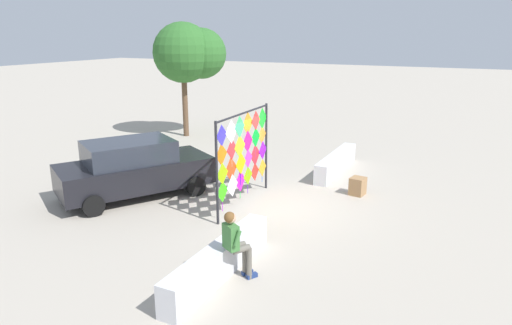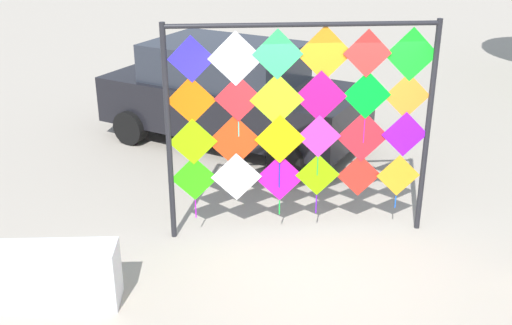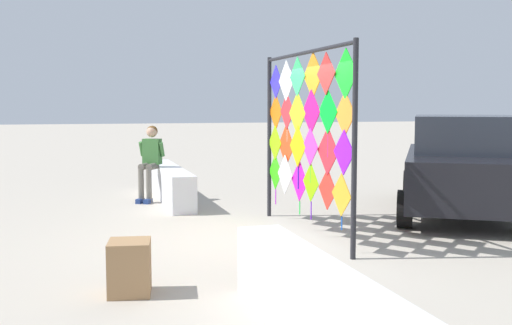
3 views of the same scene
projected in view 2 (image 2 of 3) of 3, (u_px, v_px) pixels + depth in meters
The scene contains 3 objects.
ground at pixel (323, 269), 7.49m from camera, with size 120.00×120.00×0.00m, color #ADA393.
kite_display_rack at pixel (300, 113), 7.68m from camera, with size 3.29×0.17×2.77m.
parked_car at pixel (231, 93), 11.03m from camera, with size 4.88×4.02×1.76m.
Camera 2 is at (-1.04, -6.36, 4.10)m, focal length 44.35 mm.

